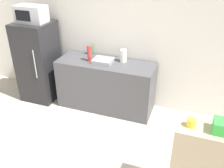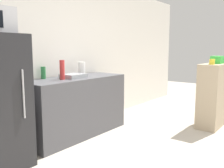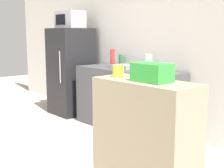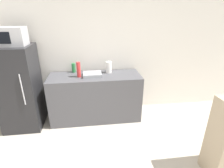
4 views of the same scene
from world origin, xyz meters
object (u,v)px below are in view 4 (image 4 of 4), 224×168
refrigerator (20,88)px  bottle_short (74,68)px  microwave (8,37)px  bottle_tall (79,70)px  paper_towel_roll (109,67)px

refrigerator → bottle_short: refrigerator is taller
bottle_short → refrigerator: bearing=-160.5°
microwave → bottle_short: (0.96, 0.34, -0.67)m
microwave → bottle_short: bearing=19.5°
refrigerator → microwave: (-0.00, -0.00, 0.92)m
microwave → bottle_tall: (1.08, 0.05, -0.62)m
bottle_short → paper_towel_roll: (0.70, -0.11, 0.02)m
refrigerator → bottle_short: 1.05m
microwave → paper_towel_roll: 1.79m
bottle_tall → paper_towel_roll: 0.61m
bottle_tall → paper_towel_roll: (0.58, 0.18, -0.03)m
refrigerator → paper_towel_roll: 1.69m
microwave → bottle_short: 1.22m
refrigerator → bottle_tall: (1.08, 0.05, 0.30)m
bottle_tall → bottle_short: bottle_tall is taller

